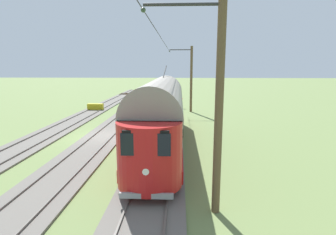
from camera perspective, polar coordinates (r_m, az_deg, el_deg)
ground_plane at (r=20.07m, az=-13.55°, el=-4.01°), size 220.00×220.00×0.00m
track_streetcar_siding at (r=19.62m, az=-0.93°, el=-3.88°), size 2.80×80.00×0.18m
track_adjacent_siding at (r=20.35m, az=-13.32°, el=-3.65°), size 2.80×80.00×0.18m
track_third_siding at (r=21.94m, az=-24.37°, el=-3.29°), size 2.80×80.00×0.18m
vintage_streetcar at (r=16.86m, az=-1.44°, el=1.33°), size 2.65×16.02×4.99m
catenary_pole_foreground at (r=30.15m, az=4.89°, el=8.42°), size 2.66×0.28×7.31m
catenary_pole_mid_near at (r=8.83m, az=10.50°, el=2.74°), size 2.66×0.28×7.31m
switch_stand at (r=32.88m, az=2.96°, el=3.20°), size 0.50×0.30×1.24m
track_end_bumper at (r=32.35m, az=-15.31°, el=2.17°), size 1.80×0.60×0.80m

